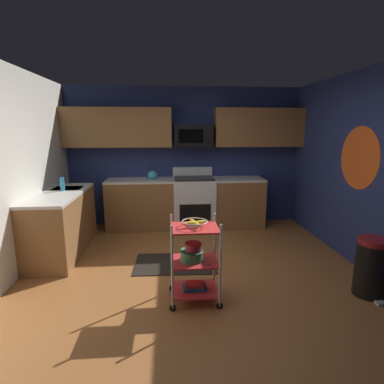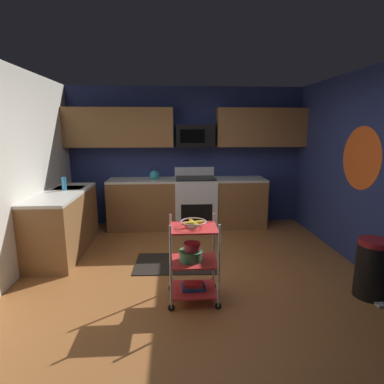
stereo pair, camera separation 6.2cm
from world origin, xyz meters
name	(u,v)px [view 1 (the left image)]	position (x,y,z in m)	size (l,w,h in m)	color
floor	(196,280)	(0.00, 0.00, -0.02)	(4.40, 4.80, 0.04)	#995B2D
wall_back	(185,157)	(0.00, 2.43, 1.30)	(4.52, 0.06, 2.60)	navy
wall_right	(379,173)	(2.23, 0.00, 1.30)	(0.06, 4.80, 2.60)	navy
wall_flower_decal	(359,158)	(2.20, 0.37, 1.45)	(0.83, 0.83, 0.00)	#E5591E
counter_run	(147,209)	(-0.70, 1.69, 0.46)	(3.65, 2.23, 0.92)	brown
oven_range	(194,202)	(0.15, 2.10, 0.48)	(0.76, 0.65, 1.10)	white
upper_cabinets	(183,128)	(-0.03, 2.23, 1.85)	(4.40, 0.33, 0.70)	brown
microwave	(193,136)	(0.15, 2.21, 1.70)	(0.70, 0.39, 0.40)	black
rolling_cart	(195,261)	(-0.06, -0.47, 0.45)	(0.55, 0.42, 0.91)	silver
fruit_bowl	(195,223)	(-0.06, -0.47, 0.88)	(0.27, 0.27, 0.07)	silver
mixing_bowl_large	(192,255)	(-0.09, -0.47, 0.52)	(0.25, 0.25, 0.11)	#387F4C
mixing_bowl_small	(193,246)	(-0.07, -0.48, 0.62)	(0.18, 0.18, 0.08)	maroon
book_stack	(195,286)	(-0.06, -0.47, 0.16)	(0.26, 0.17, 0.07)	#1E4C8C
kettle	(153,175)	(-0.61, 2.10, 1.00)	(0.21, 0.18, 0.26)	teal
dish_soap_bottle	(62,184)	(-1.90, 1.13, 1.02)	(0.06, 0.06, 0.20)	#2D8CBF
trash_can	(371,267)	(1.90, -0.52, 0.33)	(0.34, 0.42, 0.66)	black
floor_rug	(175,263)	(-0.25, 0.45, 0.01)	(1.10, 0.70, 0.01)	black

